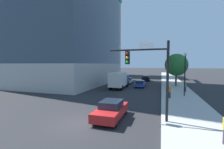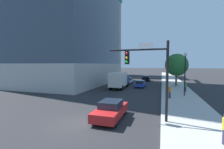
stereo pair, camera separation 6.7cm
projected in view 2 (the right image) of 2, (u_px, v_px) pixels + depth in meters
ground_plane at (80, 123)px, 12.05m from camera, size 400.00×400.00×0.00m
sidewalk at (176, 89)px, 28.48m from camera, size 4.96×120.00×0.15m
construction_building at (100, 30)px, 65.45m from camera, size 14.88×24.64×42.16m
traffic_light_pole at (149, 67)px, 12.16m from camera, size 4.68×0.48×6.19m
street_lamp at (185, 68)px, 21.63m from camera, size 0.44×0.44×6.06m
street_tree at (177, 65)px, 32.16m from camera, size 4.59×4.59×6.62m
car_silver at (128, 81)px, 36.96m from camera, size 1.91×4.36×1.41m
car_blue at (141, 84)px, 31.26m from camera, size 1.77×4.56×1.42m
car_red at (111, 110)px, 13.02m from camera, size 1.94×4.57×1.53m
car_black at (146, 78)px, 42.41m from camera, size 1.95×4.48×1.53m
box_truck at (119, 80)px, 29.39m from camera, size 2.38×6.72×3.06m
pedestrian_green_shirt at (185, 87)px, 24.98m from camera, size 0.34×0.34×1.63m
pedestrian_orange_shirt at (170, 92)px, 20.34m from camera, size 0.34×0.34×1.64m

